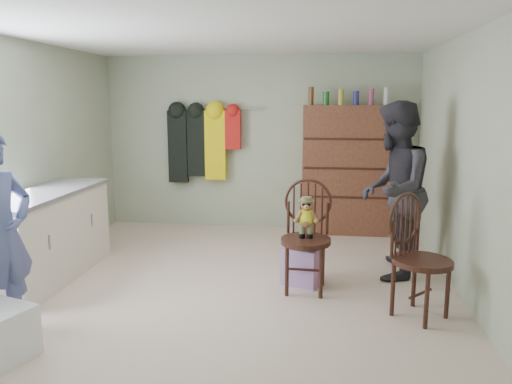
# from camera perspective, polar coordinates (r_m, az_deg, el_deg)

# --- Properties ---
(ground_plane) EXTENTS (5.00, 5.00, 0.00)m
(ground_plane) POSITION_cam_1_polar(r_m,az_deg,el_deg) (5.15, -3.09, -10.79)
(ground_plane) COLOR beige
(ground_plane) RESTS_ON ground
(room_walls) EXTENTS (5.00, 5.00, 5.00)m
(room_walls) POSITION_cam_1_polar(r_m,az_deg,el_deg) (5.34, -2.23, 7.35)
(room_walls) COLOR #ABB497
(room_walls) RESTS_ON ground
(counter) EXTENTS (0.64, 1.86, 0.94)m
(counter) POSITION_cam_1_polar(r_m,az_deg,el_deg) (5.68, -22.96, -4.60)
(counter) COLOR silver
(counter) RESTS_ON ground
(plastic_tub) EXTENTS (0.50, 0.49, 0.39)m
(plastic_tub) POSITION_cam_1_polar(r_m,az_deg,el_deg) (4.20, -27.19, -14.24)
(plastic_tub) COLOR white
(plastic_tub) RESTS_ON ground
(chair_front) EXTENTS (0.51, 0.51, 1.10)m
(chair_front) POSITION_cam_1_polar(r_m,az_deg,el_deg) (4.94, 5.78, -4.13)
(chair_front) COLOR #381B13
(chair_front) RESTS_ON ground
(chair_far) EXTENTS (0.68, 0.68, 1.08)m
(chair_far) POSITION_cam_1_polar(r_m,az_deg,el_deg) (4.55, 17.84, -6.47)
(chair_far) COLOR #381B13
(chair_far) RESTS_ON ground
(striped_bag) EXTENTS (0.44, 0.40, 0.39)m
(striped_bag) POSITION_cam_1_polar(r_m,az_deg,el_deg) (5.19, 5.26, -8.37)
(striped_bag) COLOR pink
(striped_bag) RESTS_ON ground
(person_right) EXTENTS (0.91, 1.06, 1.86)m
(person_right) POSITION_cam_1_polar(r_m,az_deg,el_deg) (5.43, 15.46, 0.17)
(person_right) COLOR #2D2B33
(person_right) RESTS_ON ground
(dresser) EXTENTS (1.20, 0.39, 2.04)m
(dresser) POSITION_cam_1_polar(r_m,az_deg,el_deg) (7.10, 10.21, 2.54)
(dresser) COLOR brown
(dresser) RESTS_ON ground
(coat_rack) EXTENTS (1.42, 0.12, 1.09)m
(coat_rack) POSITION_cam_1_polar(r_m,az_deg,el_deg) (7.33, -6.25, 5.57)
(coat_rack) COLOR #99999E
(coat_rack) RESTS_ON ground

